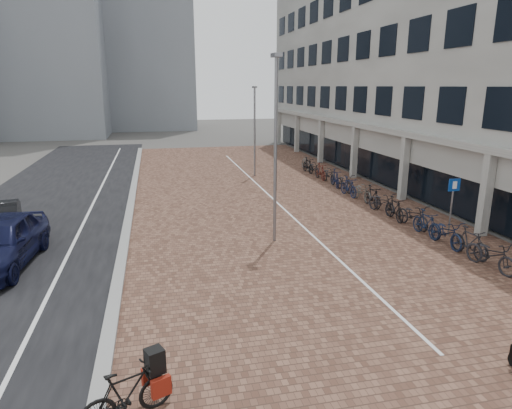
# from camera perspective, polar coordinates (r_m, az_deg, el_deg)

# --- Properties ---
(ground) EXTENTS (140.00, 140.00, 0.00)m
(ground) POSITION_cam_1_polar(r_m,az_deg,el_deg) (12.64, 6.21, -12.62)
(ground) COLOR #474442
(ground) RESTS_ON ground
(plaza_brick) EXTENTS (14.50, 42.00, 0.04)m
(plaza_brick) POSITION_cam_1_polar(r_m,az_deg,el_deg) (24.01, 1.47, 0.89)
(plaza_brick) COLOR brown
(plaza_brick) RESTS_ON ground
(street_asphalt) EXTENTS (8.00, 50.00, 0.03)m
(street_asphalt) POSITION_cam_1_polar(r_m,az_deg,el_deg) (23.88, -25.05, -0.62)
(street_asphalt) COLOR black
(street_asphalt) RESTS_ON ground
(curb) EXTENTS (0.35, 42.00, 0.14)m
(curb) POSITION_cam_1_polar(r_m,az_deg,el_deg) (23.32, -15.69, 0.06)
(curb) COLOR gray
(curb) RESTS_ON ground
(lane_line) EXTENTS (0.12, 44.00, 0.00)m
(lane_line) POSITION_cam_1_polar(r_m,az_deg,el_deg) (23.52, -20.30, -0.31)
(lane_line) COLOR white
(lane_line) RESTS_ON street_asphalt
(parking_line) EXTENTS (0.10, 30.00, 0.00)m
(parking_line) POSITION_cam_1_polar(r_m,az_deg,el_deg) (24.05, 1.93, 0.98)
(parking_line) COLOR white
(parking_line) RESTS_ON plaza_brick
(office_building) EXTENTS (8.40, 40.00, 15.00)m
(office_building) POSITION_cam_1_polar(r_m,az_deg,el_deg) (31.51, 20.44, 18.80)
(office_building) COLOR #ACACA6
(office_building) RESTS_ON ground
(bg_towers) EXTENTS (33.00, 23.00, 32.00)m
(bg_towers) POSITION_cam_1_polar(r_m,az_deg,el_deg) (60.98, -24.48, 21.35)
(bg_towers) COLOR gray
(bg_towers) RESTS_ON ground
(car_navy) EXTENTS (2.42, 5.16, 1.71)m
(car_navy) POSITION_cam_1_polar(r_m,az_deg,el_deg) (16.99, -29.90, -4.16)
(car_navy) COLOR black
(car_navy) RESTS_ON ground
(hero_bike) EXTENTS (1.79, 1.14, 1.23)m
(hero_bike) POSITION_cam_1_polar(r_m,az_deg,el_deg) (8.89, -16.13, -22.21)
(hero_bike) COLOR black
(hero_bike) RESTS_ON ground
(parking_sign) EXTENTS (0.49, 0.09, 2.35)m
(parking_sign) POSITION_cam_1_polar(r_m,az_deg,el_deg) (19.08, 23.82, 0.73)
(parking_sign) COLOR slate
(parking_sign) RESTS_ON ground
(lamp_near) EXTENTS (0.12, 0.12, 6.86)m
(lamp_near) POSITION_cam_1_polar(r_m,az_deg,el_deg) (16.54, 2.49, 6.58)
(lamp_near) COLOR slate
(lamp_near) RESTS_ON ground
(lamp_far) EXTENTS (0.12, 0.12, 5.75)m
(lamp_far) POSITION_cam_1_polar(r_m,az_deg,el_deg) (29.38, -0.18, 9.16)
(lamp_far) COLOR slate
(lamp_far) RESTS_ON ground
(bike_row) EXTENTS (1.16, 20.43, 1.05)m
(bike_row) POSITION_cam_1_polar(r_m,az_deg,el_deg) (23.82, 13.39, 1.64)
(bike_row) COLOR black
(bike_row) RESTS_ON ground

